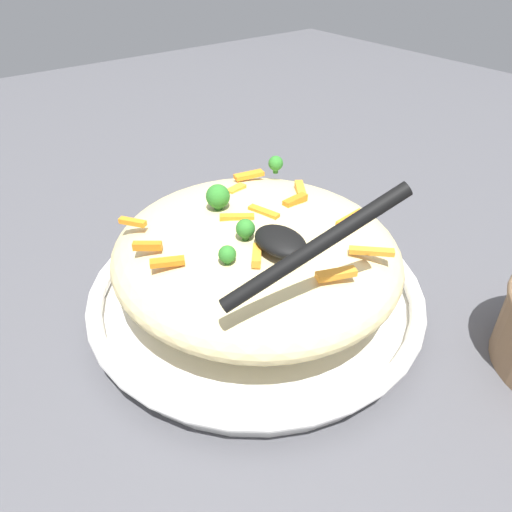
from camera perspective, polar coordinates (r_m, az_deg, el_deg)
The scene contains 21 objects.
ground_plane at distance 0.57m, azimuth 0.00°, elevation -6.19°, with size 2.40×2.40×0.00m, color #4C4C51.
serving_bowl at distance 0.55m, azimuth 0.00°, elevation -4.53°, with size 0.37×0.37×0.04m.
pasta_mound at distance 0.52m, azimuth 0.00°, elevation 0.42°, with size 0.31×0.30×0.09m, color #DBC689.
carrot_piece_0 at distance 0.51m, azimuth -14.28°, elevation 3.89°, with size 0.03×0.01×0.01m, color orange.
carrot_piece_1 at distance 0.56m, azimuth 5.21°, elevation 7.76°, with size 0.03×0.01×0.01m, color orange.
carrot_piece_2 at distance 0.46m, azimuth 13.42°, elevation 0.55°, with size 0.04×0.01×0.01m, color orange.
carrot_piece_3 at distance 0.59m, azimuth -0.83°, elevation 9.48°, with size 0.04×0.01×0.01m, color orange.
carrot_piece_4 at distance 0.50m, azimuth 0.89°, elevation 5.13°, with size 0.03×0.01×0.01m, color orange.
carrot_piece_5 at distance 0.55m, azimuth -2.35°, elevation 7.81°, with size 0.02×0.01×0.01m, color orange.
carrot_piece_6 at distance 0.44m, azimuth -10.36°, elevation -0.68°, with size 0.03×0.01×0.01m, color orange.
carrot_piece_7 at distance 0.52m, azimuth 4.49°, elevation 6.55°, with size 0.03×0.01×0.01m, color orange.
carrot_piece_8 at distance 0.43m, azimuth 9.82°, elevation -1.86°, with size 0.04×0.01×0.01m, color orange.
carrot_piece_9 at distance 0.44m, azimuth 0.10°, elevation 0.08°, with size 0.03×0.01×0.01m, color orange.
carrot_piece_10 at distance 0.47m, azimuth -12.62°, elevation 1.17°, with size 0.03×0.01×0.01m, color orange.
carrot_piece_11 at distance 0.49m, azimuth -2.24°, elevation 4.49°, with size 0.03×0.01×0.01m, color orange.
carrot_piece_12 at distance 0.51m, azimuth 11.14°, elevation 4.32°, with size 0.04×0.01×0.01m, color orange.
broccoli_floret_0 at distance 0.60m, azimuth 2.33°, elevation 10.79°, with size 0.02×0.02×0.02m.
broccoli_floret_1 at distance 0.43m, azimuth -3.39°, elevation 0.18°, with size 0.02×0.02×0.02m.
broccoli_floret_2 at distance 0.45m, azimuth -1.24°, elevation 3.19°, with size 0.02×0.02×0.02m.
broccoli_floret_3 at distance 0.50m, azimuth -4.49°, elevation 6.96°, with size 0.03×0.03×0.03m.
serving_spoon at distance 0.41m, azimuth 4.16°, elevation 1.49°, with size 0.13×0.14×0.09m.
Camera 1 is at (0.34, -0.26, 0.38)m, focal length 34.10 mm.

